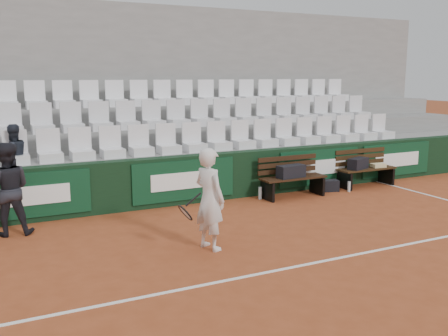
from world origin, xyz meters
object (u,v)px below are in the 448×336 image
sports_bag_right (358,164)px  spectator_c (12,132)px  sports_bag_ground (329,186)px  ball_kid (7,189)px  sports_bag_left (291,171)px  tennis_player (209,199)px  bench_right (366,177)px  water_bottle_near (260,193)px  water_bottle_far (349,187)px  bench_left (293,187)px

sports_bag_right → spectator_c: size_ratio=0.47×
sports_bag_ground → ball_kid: size_ratio=0.27×
sports_bag_left → tennis_player: tennis_player is taller
tennis_player → sports_bag_right: bearing=25.3°
sports_bag_right → sports_bag_left: bearing=-176.0°
bench_right → sports_bag_right: size_ratio=2.69×
bench_right → sports_bag_right: (-0.28, -0.01, 0.35)m
spectator_c → water_bottle_near: bearing=148.8°
sports_bag_right → water_bottle_far: (-0.47, -0.26, -0.46)m
sports_bag_right → tennis_player: tennis_player is taller
bench_right → spectator_c: (-7.72, 0.94, 1.37)m
sports_bag_left → water_bottle_near: 0.82m
bench_left → sports_bag_ground: 1.07m
bench_right → ball_kid: 7.94m
bench_right → sports_bag_left: bearing=-176.1°
bench_right → ball_kid: (-7.92, -0.24, 0.55)m
sports_bag_left → sports_bag_right: (1.98, 0.14, -0.01)m
ball_kid → spectator_c: size_ratio=1.30×
spectator_c → bench_left: bearing=148.8°
sports_bag_left → sports_bag_ground: size_ratio=1.48×
bench_right → ball_kid: size_ratio=0.96×
water_bottle_near → spectator_c: spectator_c is taller
bench_right → sports_bag_left: (-2.26, -0.15, 0.36)m
sports_bag_ground → ball_kid: 6.84m
bench_left → sports_bag_left: bearing=-159.9°
bench_left → tennis_player: bearing=-143.8°
sports_bag_right → tennis_player: 5.45m
bench_left → sports_bag_right: bearing=3.2°
water_bottle_far → sports_bag_ground: bearing=144.7°
sports_bag_right → ball_kid: size_ratio=0.36×
bench_left → bench_right: 2.18m
bench_right → ball_kid: bearing=-178.3°
ball_kid → spectator_c: bearing=-90.5°
water_bottle_far → spectator_c: bearing=170.1°
sports_bag_left → water_bottle_near: bearing=165.5°
sports_bag_right → sports_bag_ground: size_ratio=1.32×
sports_bag_left → tennis_player: (-2.94, -2.19, 0.20)m
bench_left → sports_bag_ground: (1.06, 0.11, -0.10)m
ball_kid → sports_bag_left: bearing=-170.3°
spectator_c → sports_bag_right: bearing=152.3°
bench_left → tennis_player: size_ratio=0.95×
sports_bag_right → ball_kid: ball_kid is taller
sports_bag_left → sports_bag_right: 1.99m
bench_left → bench_right: (2.18, 0.12, 0.00)m
bench_right → water_bottle_far: size_ratio=6.22×
water_bottle_near → water_bottle_far: (2.18, -0.30, -0.01)m
tennis_player → ball_kid: 3.43m
sports_bag_right → ball_kid: bearing=-178.3°
tennis_player → ball_kid: size_ratio=1.01×
sports_bag_left → ball_kid: (-5.66, -0.09, 0.19)m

